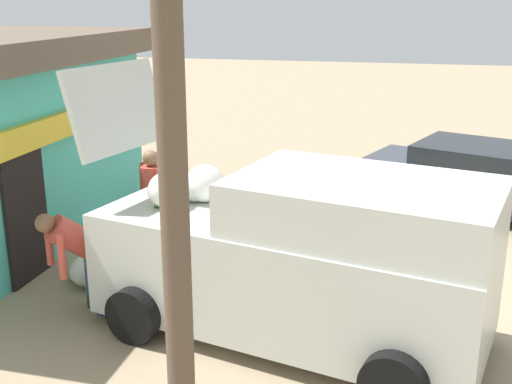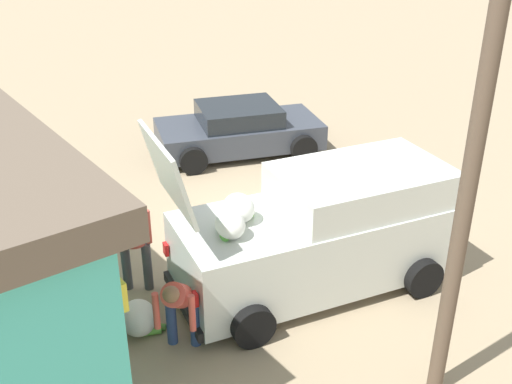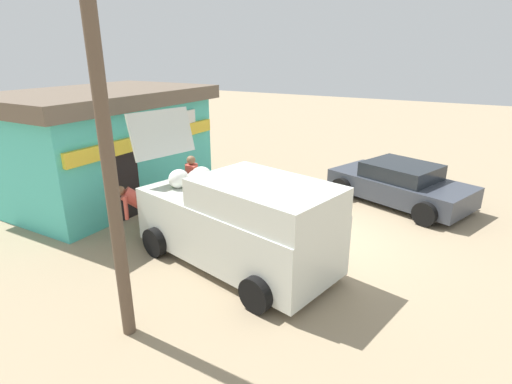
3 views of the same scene
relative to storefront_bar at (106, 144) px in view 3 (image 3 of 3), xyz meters
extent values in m
plane|color=#9E896B|center=(0.40, -6.46, -1.64)|extent=(60.00, 60.00, 0.00)
cube|color=#4CC6B7|center=(0.00, 0.01, -0.24)|extent=(5.70, 3.60, 2.80)
cube|color=yellow|center=(-0.02, -1.81, 0.32)|extent=(5.38, 0.19, 0.36)
cube|color=black|center=(-1.04, -1.77, -0.64)|extent=(0.90, 0.07, 2.00)
cube|color=white|center=(1.22, -1.81, 0.60)|extent=(1.50, 0.08, 0.60)
cube|color=brown|center=(0.00, 0.01, 1.36)|extent=(6.21, 4.11, 0.40)
cube|color=silver|center=(-1.68, -5.51, -0.86)|extent=(2.76, 4.65, 1.21)
cube|color=silver|center=(-1.87, -6.31, 0.02)|extent=(2.31, 3.03, 0.56)
cube|color=black|center=(-2.17, -7.58, 0.00)|extent=(1.51, 0.43, 0.43)
cube|color=silver|center=(-1.15, -3.26, 0.82)|extent=(1.65, 0.69, 1.04)
ellipsoid|color=silver|center=(-1.23, -4.37, -0.04)|extent=(0.53, 0.45, 0.45)
ellipsoid|color=silver|center=(-1.26, -4.25, -0.08)|extent=(0.43, 0.36, 0.36)
ellipsoid|color=silver|center=(-1.54, -3.99, -0.05)|extent=(0.49, 0.41, 0.41)
cylinder|color=#5FB72E|center=(-1.19, -4.52, -0.19)|extent=(0.22, 0.28, 0.14)
cylinder|color=#539745|center=(-1.37, -4.03, -0.19)|extent=(0.28, 0.19, 0.14)
cylinder|color=#5CAF44|center=(-1.53, -3.99, -0.18)|extent=(0.26, 0.34, 0.16)
cylinder|color=olive|center=(-1.16, -4.29, -0.20)|extent=(0.32, 0.20, 0.13)
cube|color=black|center=(-1.17, -3.35, -1.38)|extent=(1.69, 0.47, 0.16)
cube|color=red|center=(-1.85, -3.18, -0.80)|extent=(0.15, 0.09, 0.20)
cube|color=red|center=(-0.48, -3.50, -0.80)|extent=(0.15, 0.09, 0.20)
cylinder|color=black|center=(-2.97, -6.72, -1.32)|extent=(0.36, 0.68, 0.65)
cylinder|color=black|center=(-1.07, -7.17, -1.32)|extent=(0.36, 0.68, 0.65)
cylinder|color=black|center=(-2.28, -3.84, -1.32)|extent=(0.36, 0.68, 0.65)
cylinder|color=black|center=(-0.39, -4.29, -1.32)|extent=(0.36, 0.68, 0.65)
cube|color=#383D47|center=(3.65, -7.88, -1.17)|extent=(3.11, 4.31, 0.59)
cube|color=#1E2328|center=(3.65, -7.88, -0.66)|extent=(2.18, 2.33, 0.42)
cylinder|color=black|center=(5.04, -6.99, -1.32)|extent=(0.43, 0.67, 0.63)
cylinder|color=black|center=(3.20, -6.29, -1.32)|extent=(0.43, 0.67, 0.63)
cylinder|color=black|center=(4.09, -9.48, -1.32)|extent=(0.43, 0.67, 0.63)
cylinder|color=black|center=(2.25, -8.77, -1.32)|extent=(0.43, 0.67, 0.63)
cylinder|color=#4C4C51|center=(0.06, -3.05, -1.22)|extent=(0.15, 0.15, 0.84)
cylinder|color=#4C4C51|center=(-0.15, -3.32, -1.22)|extent=(0.15, 0.15, 0.84)
cylinder|color=#CC4C3F|center=(-0.05, -3.18, -0.50)|extent=(0.48, 0.48, 0.60)
sphere|color=#8C6647|center=(-0.05, -3.18, -0.08)|extent=(0.23, 0.23, 0.23)
cylinder|color=#CC4C3F|center=(0.10, -3.00, -0.48)|extent=(0.09, 0.09, 0.57)
cylinder|color=#CC4C3F|center=(-0.20, -3.37, -0.48)|extent=(0.09, 0.09, 0.57)
cylinder|color=navy|center=(-1.78, -3.20, -1.23)|extent=(0.15, 0.15, 0.82)
cylinder|color=navy|center=(-1.55, -2.95, -1.23)|extent=(0.15, 0.15, 0.82)
cylinder|color=#CC4C3F|center=(-1.83, -2.91, -0.64)|extent=(0.72, 0.70, 0.63)
sphere|color=brown|center=(-2.07, -2.70, -0.39)|extent=(0.22, 0.22, 0.22)
cylinder|color=#CC4C3F|center=(-2.16, -2.93, -0.74)|extent=(0.09, 0.09, 0.55)
cylinder|color=#CC4C3F|center=(-1.84, -2.58, -0.74)|extent=(0.09, 0.09, 0.55)
ellipsoid|color=silver|center=(-1.01, -2.69, -1.42)|extent=(0.85, 0.76, 0.45)
cylinder|color=#578D39|center=(-1.16, -2.90, -1.59)|extent=(0.27, 0.26, 0.11)
cylinder|color=#64B540|center=(-1.20, -2.77, -1.58)|extent=(0.24, 0.34, 0.13)
cylinder|color=#609D47|center=(-0.72, -2.89, -1.58)|extent=(0.26, 0.30, 0.12)
cylinder|color=#56B43D|center=(-0.86, -2.32, -1.58)|extent=(0.35, 0.21, 0.12)
cylinder|color=#67AD37|center=(-0.84, -2.90, -1.59)|extent=(0.16, 0.33, 0.11)
cylinder|color=#BF3F33|center=(2.10, -2.98, -1.47)|extent=(0.27, 0.27, 0.34)
cylinder|color=brown|center=(-4.42, -5.21, 0.85)|extent=(0.20, 0.20, 4.98)
camera|label=1|loc=(-8.22, -6.68, 2.11)|focal=44.84mm
camera|label=2|loc=(-7.85, 0.34, 4.29)|focal=43.32mm
camera|label=3|loc=(-8.12, -9.55, 2.62)|focal=28.19mm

